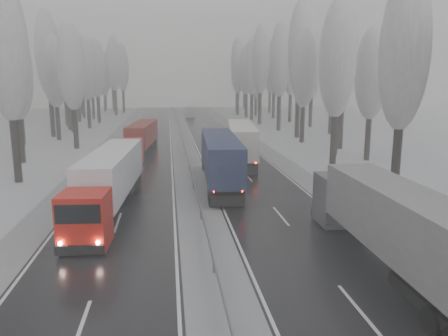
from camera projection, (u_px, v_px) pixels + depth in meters
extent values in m
plane|color=silver|center=(225.00, 319.00, 16.34)|extent=(260.00, 260.00, 0.00)
cube|color=black|center=(238.00, 165.00, 46.16)|extent=(7.50, 200.00, 0.03)
cube|color=black|center=(137.00, 167.00, 44.86)|extent=(7.50, 200.00, 0.03)
cube|color=#999BA0|center=(188.00, 166.00, 45.51)|extent=(3.00, 200.00, 0.04)
cube|color=#999BA0|center=(283.00, 163.00, 46.77)|extent=(2.40, 200.00, 0.04)
cube|color=#999BA0|center=(88.00, 168.00, 44.25)|extent=(2.40, 200.00, 0.04)
cube|color=slate|center=(188.00, 160.00, 45.40)|extent=(0.06, 200.00, 0.32)
cube|color=slate|center=(189.00, 167.00, 43.51)|extent=(0.12, 0.12, 0.60)
cube|color=slate|center=(180.00, 131.00, 74.63)|extent=(0.12, 0.12, 0.60)
cylinder|color=black|center=(396.00, 161.00, 32.88)|extent=(0.68, 0.68, 5.60)
ellipsoid|color=gray|center=(405.00, 52.00, 31.29)|extent=(3.60, 3.60, 11.45)
cylinder|color=black|center=(334.00, 141.00, 43.86)|extent=(0.68, 0.68, 5.62)
ellipsoid|color=gray|center=(338.00, 59.00, 42.27)|extent=(3.60, 3.60, 11.48)
cylinder|color=black|center=(368.00, 138.00, 48.50)|extent=(0.64, 0.64, 4.94)
ellipsoid|color=gray|center=(372.00, 73.00, 47.10)|extent=(3.60, 3.60, 10.09)
cylinder|color=black|center=(336.00, 132.00, 52.22)|extent=(0.66, 0.66, 5.32)
ellipsoid|color=gray|center=(339.00, 67.00, 50.71)|extent=(3.60, 3.60, 10.88)
cylinder|color=black|center=(341.00, 125.00, 56.29)|extent=(0.72, 0.72, 6.31)
ellipsoid|color=gray|center=(344.00, 52.00, 54.50)|extent=(3.60, 3.60, 12.90)
cylinder|color=black|center=(302.00, 124.00, 62.25)|extent=(0.67, 0.67, 5.38)
ellipsoid|color=gray|center=(304.00, 69.00, 60.73)|extent=(3.60, 3.60, 10.98)
cylinder|color=black|center=(334.00, 123.00, 67.00)|extent=(0.62, 0.62, 4.59)
ellipsoid|color=gray|center=(336.00, 80.00, 65.70)|extent=(3.60, 3.60, 9.39)
cylinder|color=black|center=(297.00, 115.00, 67.48)|extent=(0.76, 0.76, 6.95)
ellipsoid|color=gray|center=(300.00, 49.00, 65.51)|extent=(3.60, 3.60, 14.19)
cylinder|color=black|center=(331.00, 114.00, 72.25)|extent=(0.74, 0.74, 6.59)
ellipsoid|color=gray|center=(334.00, 55.00, 70.39)|extent=(3.60, 3.60, 13.46)
cylinder|color=black|center=(279.00, 112.00, 77.46)|extent=(0.72, 0.72, 6.37)
ellipsoid|color=gray|center=(280.00, 60.00, 75.66)|extent=(3.60, 3.60, 13.01)
cylinder|color=black|center=(311.00, 111.00, 82.27)|extent=(0.70, 0.70, 5.97)
ellipsoid|color=gray|center=(312.00, 65.00, 80.58)|extent=(3.60, 3.60, 12.20)
cylinder|color=black|center=(260.00, 108.00, 87.67)|extent=(0.74, 0.74, 6.65)
ellipsoid|color=gray|center=(261.00, 59.00, 85.79)|extent=(3.60, 3.60, 13.59)
cylinder|color=black|center=(290.00, 108.00, 92.52)|extent=(0.71, 0.71, 6.14)
ellipsoid|color=gray|center=(291.00, 65.00, 90.78)|extent=(3.60, 3.60, 12.54)
cylinder|color=black|center=(252.00, 106.00, 97.23)|extent=(0.71, 0.71, 6.05)
ellipsoid|color=gray|center=(252.00, 67.00, 95.52)|extent=(3.60, 3.60, 12.37)
cylinder|color=black|center=(273.00, 105.00, 101.83)|extent=(0.72, 0.72, 6.30)
ellipsoid|color=gray|center=(274.00, 65.00, 100.05)|extent=(3.60, 3.60, 12.87)
cylinder|color=black|center=(246.00, 105.00, 104.56)|extent=(0.70, 0.70, 5.88)
ellipsoid|color=gray|center=(246.00, 69.00, 102.90)|extent=(3.60, 3.60, 12.00)
cylinder|color=black|center=(256.00, 106.00, 108.94)|extent=(0.64, 0.64, 4.86)
ellipsoid|color=gray|center=(256.00, 78.00, 107.57)|extent=(3.60, 3.60, 9.92)
cylinder|color=black|center=(238.00, 103.00, 111.35)|extent=(0.70, 0.70, 5.98)
ellipsoid|color=gray|center=(238.00, 69.00, 109.66)|extent=(3.60, 3.60, 12.21)
cylinder|color=black|center=(270.00, 102.00, 116.36)|extent=(0.71, 0.71, 6.19)
ellipsoid|color=gray|center=(270.00, 68.00, 114.61)|extent=(3.60, 3.60, 12.64)
cylinder|color=black|center=(237.00, 100.00, 121.00)|extent=(0.75, 0.75, 6.86)
ellipsoid|color=gray|center=(237.00, 63.00, 119.06)|extent=(3.60, 3.60, 14.01)
cylinder|color=black|center=(259.00, 101.00, 125.88)|extent=(0.68, 0.68, 5.55)
ellipsoid|color=gray|center=(259.00, 73.00, 124.31)|extent=(3.60, 3.60, 11.33)
cylinder|color=black|center=(237.00, 99.00, 131.56)|extent=(0.71, 0.71, 6.09)
ellipsoid|color=gray|center=(237.00, 70.00, 129.83)|extent=(3.60, 3.60, 12.45)
cylinder|color=black|center=(244.00, 100.00, 135.85)|extent=(0.67, 0.67, 5.49)
ellipsoid|color=gray|center=(244.00, 74.00, 134.30)|extent=(3.60, 3.60, 11.21)
cylinder|color=black|center=(16.00, 149.00, 37.79)|extent=(0.69, 0.69, 5.83)
ellipsoid|color=gray|center=(6.00, 50.00, 36.14)|extent=(3.60, 3.60, 11.92)
cylinder|color=black|center=(21.00, 140.00, 46.91)|extent=(0.65, 0.65, 5.03)
ellipsoid|color=gray|center=(15.00, 71.00, 45.49)|extent=(3.60, 3.60, 10.28)
cylinder|color=black|center=(76.00, 128.00, 56.61)|extent=(0.67, 0.67, 5.44)
ellipsoid|color=gray|center=(71.00, 66.00, 55.07)|extent=(3.60, 3.60, 11.11)
cylinder|color=black|center=(22.00, 124.00, 59.49)|extent=(0.69, 0.69, 5.72)
ellipsoid|color=gray|center=(16.00, 63.00, 57.87)|extent=(3.60, 3.60, 11.69)
cylinder|color=black|center=(58.00, 122.00, 64.83)|extent=(0.66, 0.66, 5.23)
ellipsoid|color=gray|center=(54.00, 71.00, 63.35)|extent=(3.60, 3.60, 10.68)
cylinder|color=black|center=(52.00, 116.00, 68.36)|extent=(0.74, 0.74, 6.60)
ellipsoid|color=gray|center=(47.00, 54.00, 66.50)|extent=(3.60, 3.60, 13.49)
cylinder|color=black|center=(72.00, 117.00, 74.22)|extent=(0.65, 0.65, 5.16)
ellipsoid|color=gray|center=(69.00, 73.00, 72.76)|extent=(3.60, 3.60, 10.54)
cylinder|color=black|center=(69.00, 114.00, 77.87)|extent=(0.69, 0.69, 5.79)
ellipsoid|color=gray|center=(66.00, 66.00, 76.24)|extent=(3.60, 3.60, 11.84)
cylinder|color=black|center=(89.00, 113.00, 80.94)|extent=(0.68, 0.68, 5.64)
ellipsoid|color=gray|center=(86.00, 68.00, 79.35)|extent=(3.60, 3.60, 11.53)
cylinder|color=black|center=(67.00, 109.00, 84.14)|extent=(0.73, 0.73, 6.56)
ellipsoid|color=gray|center=(63.00, 59.00, 82.29)|extent=(3.60, 3.60, 13.40)
cylinder|color=black|center=(99.00, 109.00, 90.76)|extent=(0.69, 0.69, 5.79)
ellipsoid|color=gray|center=(96.00, 68.00, 89.12)|extent=(3.60, 3.60, 11.84)
cylinder|color=black|center=(79.00, 106.00, 93.98)|extent=(0.74, 0.74, 6.65)
ellipsoid|color=gray|center=(76.00, 61.00, 92.10)|extent=(3.60, 3.60, 13.58)
cylinder|color=black|center=(93.00, 108.00, 99.59)|extent=(0.65, 0.65, 5.12)
ellipsoid|color=gray|center=(91.00, 75.00, 98.14)|extent=(3.60, 3.60, 10.46)
cylinder|color=black|center=(83.00, 105.00, 103.06)|extent=(0.69, 0.69, 5.84)
ellipsoid|color=gray|center=(81.00, 69.00, 101.40)|extent=(3.60, 3.60, 11.92)
cylinder|color=black|center=(116.00, 102.00, 110.41)|extent=(0.74, 0.74, 6.67)
ellipsoid|color=gray|center=(114.00, 63.00, 108.52)|extent=(3.60, 3.60, 13.63)
cylinder|color=black|center=(82.00, 102.00, 113.21)|extent=(0.72, 0.72, 6.31)
ellipsoid|color=gray|center=(79.00, 67.00, 111.43)|extent=(3.60, 3.60, 12.88)
cylinder|color=black|center=(124.00, 101.00, 119.71)|extent=(0.72, 0.72, 6.29)
ellipsoid|color=gray|center=(122.00, 67.00, 117.93)|extent=(3.60, 3.60, 12.84)
cylinder|color=black|center=(105.00, 103.00, 123.05)|extent=(0.64, 0.64, 4.86)
ellipsoid|color=gray|center=(104.00, 78.00, 121.67)|extent=(3.60, 3.60, 9.92)
cylinder|color=black|center=(113.00, 99.00, 125.65)|extent=(0.74, 0.74, 6.63)
ellipsoid|color=gray|center=(112.00, 66.00, 123.77)|extent=(3.60, 3.60, 13.54)
cylinder|color=black|center=(106.00, 100.00, 129.28)|extent=(0.69, 0.69, 5.79)
ellipsoid|color=gray|center=(104.00, 72.00, 127.64)|extent=(3.60, 3.60, 11.82)
cube|color=#4F4F54|center=(339.00, 199.00, 26.65)|extent=(2.54, 2.64, 3.01)
cube|color=black|center=(332.00, 183.00, 27.74)|extent=(2.31, 0.13, 1.00)
cube|color=black|center=(330.00, 211.00, 28.21)|extent=(2.51, 0.19, 0.50)
cube|color=slate|center=(407.00, 224.00, 18.83)|extent=(2.75, 13.07, 2.81)
cylinder|color=black|center=(326.00, 222.00, 25.98)|extent=(0.37, 1.05, 1.04)
cylinder|color=black|center=(360.00, 220.00, 26.21)|extent=(0.37, 1.05, 1.04)
cylinder|color=black|center=(433.00, 321.00, 15.24)|extent=(0.37, 1.05, 1.04)
sphere|color=white|center=(316.00, 206.00, 28.06)|extent=(0.22, 0.22, 0.22)
sphere|color=white|center=(345.00, 205.00, 28.27)|extent=(0.22, 0.22, 0.22)
cube|color=#1E1D48|center=(214.00, 152.00, 43.90)|extent=(2.69, 2.79, 3.10)
cube|color=black|center=(214.00, 143.00, 45.02)|extent=(2.38, 0.20, 1.03)
cube|color=black|center=(214.00, 161.00, 45.51)|extent=(2.58, 0.26, 0.52)
cube|color=#151F3C|center=(221.00, 155.00, 35.82)|extent=(3.20, 13.51, 2.89)
cube|color=black|center=(228.00, 203.00, 29.66)|extent=(2.38, 0.22, 0.46)
cube|color=black|center=(224.00, 189.00, 32.59)|extent=(2.51, 5.77, 0.46)
cube|color=black|center=(227.00, 204.00, 30.26)|extent=(2.37, 0.16, 0.62)
cylinder|color=black|center=(204.00, 165.00, 43.24)|extent=(0.41, 1.09, 1.07)
cylinder|color=black|center=(226.00, 165.00, 43.41)|extent=(0.41, 1.09, 1.07)
cylinder|color=black|center=(210.00, 194.00, 32.15)|extent=(0.41, 1.09, 1.07)
cylinder|color=black|center=(239.00, 194.00, 32.33)|extent=(0.41, 1.09, 1.07)
cylinder|color=black|center=(211.00, 199.00, 30.84)|extent=(0.41, 1.09, 1.07)
cylinder|color=black|center=(242.00, 198.00, 31.02)|extent=(0.41, 1.09, 1.07)
sphere|color=#FF0C05|center=(214.00, 192.00, 29.35)|extent=(0.21, 0.21, 0.21)
sphere|color=#FF0C05|center=(243.00, 192.00, 29.51)|extent=(0.21, 0.21, 0.21)
sphere|color=white|center=(204.00, 158.00, 45.37)|extent=(0.23, 0.23, 0.23)
sphere|color=white|center=(223.00, 157.00, 45.54)|extent=(0.23, 0.23, 0.23)
cube|color=#ADAB99|center=(238.00, 138.00, 54.03)|extent=(2.85, 2.94, 3.07)
cube|color=black|center=(238.00, 131.00, 55.14)|extent=(2.35, 0.37, 1.02)
cube|color=black|center=(238.00, 147.00, 55.63)|extent=(2.56, 0.44, 0.51)
cube|color=beige|center=(242.00, 138.00, 45.98)|extent=(4.11, 13.53, 2.87)
cube|color=black|center=(245.00, 172.00, 39.84)|extent=(2.36, 0.39, 0.46)
cube|color=black|center=(243.00, 163.00, 42.76)|extent=(2.88, 5.86, 0.46)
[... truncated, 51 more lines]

